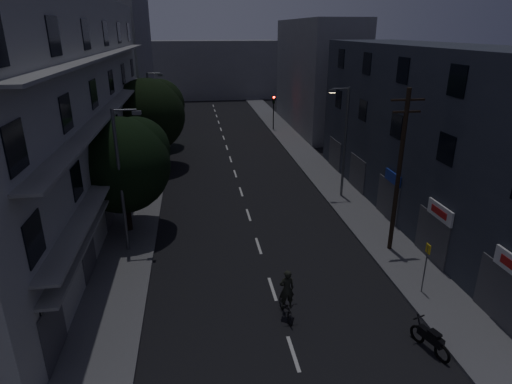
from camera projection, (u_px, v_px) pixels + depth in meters
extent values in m
plane|color=black|center=(235.00, 172.00, 37.98)|extent=(160.00, 160.00, 0.00)
cube|color=#565659|center=(148.00, 175.00, 36.93)|extent=(3.00, 90.00, 0.15)
cube|color=#565659|center=(316.00, 167.00, 38.97)|extent=(3.00, 90.00, 0.15)
cube|color=beige|center=(293.00, 353.00, 16.72)|extent=(0.15, 2.00, 0.01)
cube|color=beige|center=(272.00, 289.00, 20.88)|extent=(0.15, 2.00, 0.01)
cube|color=beige|center=(258.00, 246.00, 25.04)|extent=(0.15, 2.00, 0.01)
cube|color=beige|center=(249.00, 215.00, 29.19)|extent=(0.15, 2.00, 0.01)
cube|color=beige|center=(241.00, 192.00, 33.35)|extent=(0.15, 2.00, 0.01)
cube|color=beige|center=(235.00, 174.00, 37.51)|extent=(0.15, 2.00, 0.01)
cube|color=beige|center=(231.00, 159.00, 41.67)|extent=(0.15, 2.00, 0.01)
cube|color=beige|center=(227.00, 147.00, 45.83)|extent=(0.15, 2.00, 0.01)
cube|color=beige|center=(224.00, 138.00, 49.99)|extent=(0.15, 2.00, 0.01)
cube|color=beige|center=(221.00, 129.00, 54.15)|extent=(0.15, 2.00, 0.01)
cube|color=beige|center=(219.00, 122.00, 58.31)|extent=(0.15, 2.00, 0.01)
cube|color=beige|center=(217.00, 116.00, 62.47)|extent=(0.15, 2.00, 0.01)
cube|color=beige|center=(215.00, 110.00, 66.62)|extent=(0.15, 2.00, 0.01)
cube|color=beige|center=(213.00, 106.00, 70.78)|extent=(0.15, 2.00, 0.01)
cube|color=#A4A49F|center=(57.00, 111.00, 27.37)|extent=(6.00, 36.00, 14.00)
cube|color=black|center=(50.00, 316.00, 15.70)|extent=(0.06, 1.60, 1.60)
cube|color=black|center=(86.00, 241.00, 21.25)|extent=(0.06, 1.60, 1.60)
cube|color=black|center=(108.00, 197.00, 26.79)|extent=(0.06, 1.60, 1.60)
cube|color=black|center=(121.00, 169.00, 32.34)|extent=(0.06, 1.60, 1.60)
cube|color=black|center=(131.00, 148.00, 37.88)|extent=(0.06, 1.60, 1.60)
cube|color=black|center=(139.00, 133.00, 43.43)|extent=(0.06, 1.60, 1.60)
cube|color=black|center=(34.00, 239.00, 14.56)|extent=(0.06, 1.60, 1.60)
cube|color=black|center=(77.00, 181.00, 20.11)|extent=(0.06, 1.60, 1.60)
cube|color=black|center=(101.00, 148.00, 25.65)|extent=(0.06, 1.60, 1.60)
cube|color=black|center=(117.00, 127.00, 31.20)|extent=(0.06, 1.60, 1.60)
cube|color=black|center=(127.00, 112.00, 36.74)|extent=(0.06, 1.60, 1.60)
cube|color=black|center=(135.00, 101.00, 42.29)|extent=(0.06, 1.60, 1.60)
cube|color=black|center=(15.00, 147.00, 13.42)|extent=(0.06, 1.60, 1.60)
cube|color=black|center=(66.00, 113.00, 18.97)|extent=(0.06, 1.60, 1.60)
cube|color=black|center=(94.00, 94.00, 24.51)|extent=(0.06, 1.60, 1.60)
cube|color=black|center=(111.00, 82.00, 30.06)|extent=(0.06, 1.60, 1.60)
cube|color=black|center=(123.00, 74.00, 35.60)|extent=(0.06, 1.60, 1.60)
cube|color=black|center=(132.00, 68.00, 41.15)|extent=(0.06, 1.60, 1.60)
cube|color=black|center=(54.00, 36.00, 17.83)|extent=(0.06, 1.60, 1.60)
cube|color=black|center=(86.00, 35.00, 23.37)|extent=(0.06, 1.60, 1.60)
cube|color=black|center=(106.00, 33.00, 28.92)|extent=(0.06, 1.60, 1.60)
cube|color=black|center=(119.00, 33.00, 34.46)|extent=(0.06, 1.60, 1.60)
cube|color=black|center=(129.00, 32.00, 40.01)|extent=(0.06, 1.60, 1.60)
cube|color=gray|center=(119.00, 154.00, 28.92)|extent=(1.00, 32.40, 0.12)
cube|color=gray|center=(113.00, 106.00, 27.78)|extent=(1.00, 32.40, 0.12)
cube|color=gray|center=(107.00, 54.00, 26.64)|extent=(1.00, 32.40, 0.12)
cube|color=gray|center=(119.00, 166.00, 29.23)|extent=(0.80, 32.40, 0.12)
cube|color=#424247|center=(53.00, 330.00, 15.92)|extent=(0.06, 2.40, 2.40)
cube|color=#424247|center=(88.00, 252.00, 21.46)|extent=(0.06, 2.40, 2.40)
cube|color=#424247|center=(109.00, 206.00, 27.01)|extent=(0.06, 2.40, 2.40)
cube|color=#424247|center=(122.00, 176.00, 32.56)|extent=(0.06, 2.40, 2.40)
cube|color=#424247|center=(132.00, 155.00, 38.10)|extent=(0.06, 2.40, 2.40)
cube|color=#424247|center=(139.00, 139.00, 43.65)|extent=(0.06, 2.40, 2.40)
cube|color=#2B2F3A|center=(436.00, 135.00, 27.49)|extent=(6.00, 28.00, 11.00)
cube|color=black|center=(446.00, 149.00, 21.24)|extent=(0.06, 1.40, 1.50)
cube|color=black|center=(396.00, 126.00, 26.33)|extent=(0.06, 1.40, 1.50)
cube|color=black|center=(363.00, 110.00, 31.41)|extent=(0.06, 1.40, 1.50)
cube|color=black|center=(338.00, 99.00, 36.49)|extent=(0.06, 1.40, 1.50)
cube|color=black|center=(457.00, 81.00, 20.07)|extent=(0.06, 1.40, 1.50)
cube|color=black|center=(403.00, 70.00, 25.15)|extent=(0.06, 1.40, 1.50)
cube|color=black|center=(367.00, 64.00, 30.23)|extent=(0.06, 1.40, 1.50)
cube|color=black|center=(341.00, 59.00, 35.32)|extent=(0.06, 1.40, 1.50)
cube|color=#424247|center=(501.00, 296.00, 17.91)|extent=(0.06, 3.00, 2.60)
cube|color=#424247|center=(432.00, 237.00, 22.99)|extent=(0.06, 3.00, 2.60)
cube|color=#424247|center=(388.00, 200.00, 28.07)|extent=(0.06, 3.00, 2.60)
cube|color=#424247|center=(357.00, 173.00, 33.16)|extent=(0.06, 3.00, 2.60)
cube|color=#424247|center=(335.00, 154.00, 38.24)|extent=(0.06, 3.00, 2.60)
cube|color=silver|center=(440.00, 212.00, 21.91)|extent=(0.12, 2.20, 0.80)
cube|color=#B21414|center=(439.00, 212.00, 21.90)|extent=(0.02, 1.40, 0.36)
cube|color=navy|center=(393.00, 178.00, 27.00)|extent=(0.12, 2.00, 0.70)
cube|color=slate|center=(122.00, 61.00, 54.74)|extent=(6.00, 20.00, 16.00)
cube|color=slate|center=(316.00, 75.00, 53.01)|extent=(6.00, 20.00, 13.00)
cube|color=slate|center=(209.00, 69.00, 77.78)|extent=(24.00, 8.00, 10.00)
cylinder|color=black|center=(126.00, 201.00, 26.10)|extent=(0.44, 0.44, 3.81)
sphere|color=black|center=(122.00, 165.00, 25.28)|extent=(5.72, 5.72, 5.72)
sphere|color=black|center=(137.00, 150.00, 25.81)|extent=(4.00, 4.00, 4.00)
sphere|color=black|center=(107.00, 162.00, 24.50)|extent=(3.72, 3.72, 3.72)
cylinder|color=black|center=(151.00, 144.00, 38.29)|extent=(0.44, 0.44, 4.24)
sphere|color=black|center=(148.00, 115.00, 37.38)|extent=(6.39, 6.39, 6.39)
sphere|color=black|center=(159.00, 104.00, 37.96)|extent=(4.47, 4.47, 4.47)
sphere|color=black|center=(137.00, 111.00, 36.51)|extent=(4.15, 4.15, 4.15)
cylinder|color=black|center=(155.00, 129.00, 45.04)|extent=(0.44, 0.44, 3.75)
sphere|color=black|center=(154.00, 108.00, 44.23)|extent=(5.59, 5.59, 5.59)
sphere|color=black|center=(162.00, 100.00, 44.75)|extent=(3.92, 3.92, 3.92)
sphere|color=black|center=(146.00, 105.00, 43.47)|extent=(3.64, 3.64, 3.64)
cylinder|color=black|center=(273.00, 116.00, 52.96)|extent=(0.12, 0.12, 3.20)
cube|color=black|center=(274.00, 100.00, 52.23)|extent=(0.28, 0.22, 0.90)
sphere|color=#FF0C05|center=(274.00, 97.00, 51.97)|extent=(0.22, 0.22, 0.22)
sphere|color=#3F330C|center=(274.00, 100.00, 52.08)|extent=(0.22, 0.22, 0.22)
sphere|color=black|center=(274.00, 102.00, 52.19)|extent=(0.22, 0.22, 0.22)
cylinder|color=black|center=(166.00, 123.00, 49.05)|extent=(0.12, 0.12, 3.20)
cube|color=black|center=(164.00, 105.00, 48.32)|extent=(0.28, 0.22, 0.90)
sphere|color=black|center=(164.00, 103.00, 48.06)|extent=(0.22, 0.22, 0.22)
sphere|color=#3F330C|center=(164.00, 105.00, 48.17)|extent=(0.22, 0.22, 0.22)
sphere|color=#0CFF26|center=(164.00, 108.00, 48.28)|extent=(0.22, 0.22, 0.22)
cylinder|color=#5C5D63|center=(121.00, 183.00, 22.92)|extent=(0.18, 0.18, 8.00)
cylinder|color=#5C5D63|center=(124.00, 110.00, 21.61)|extent=(1.20, 0.10, 0.10)
cube|color=#5C5D63|center=(137.00, 113.00, 21.75)|extent=(0.45, 0.25, 0.18)
cube|color=#4C4C4C|center=(137.00, 115.00, 21.78)|extent=(0.35, 0.18, 0.04)
cylinder|color=#5A5D62|center=(345.00, 144.00, 30.82)|extent=(0.18, 0.18, 8.00)
cylinder|color=#5A5D62|center=(341.00, 89.00, 29.35)|extent=(1.20, 0.10, 0.10)
cube|color=#5A5D62|center=(332.00, 91.00, 29.32)|extent=(0.45, 0.25, 0.18)
cube|color=#FFD88C|center=(332.00, 93.00, 29.36)|extent=(0.35, 0.18, 0.04)
cylinder|color=#53565B|center=(151.00, 116.00, 40.83)|extent=(0.18, 0.18, 8.00)
cylinder|color=#53565B|center=(154.00, 73.00, 39.52)|extent=(1.20, 0.10, 0.10)
cube|color=#53565B|center=(160.00, 75.00, 39.65)|extent=(0.45, 0.25, 0.18)
cube|color=#4C4C4C|center=(160.00, 76.00, 39.69)|extent=(0.35, 0.18, 0.04)
cylinder|color=black|center=(399.00, 173.00, 22.86)|extent=(0.24, 0.24, 9.00)
cube|color=black|center=(408.00, 100.00, 21.47)|extent=(1.80, 0.10, 0.10)
cube|color=black|center=(406.00, 112.00, 21.69)|extent=(1.50, 0.10, 0.10)
cylinder|color=#595B60|center=(425.00, 269.00, 19.97)|extent=(0.06, 0.06, 2.50)
cube|color=yellow|center=(428.00, 249.00, 19.60)|extent=(0.05, 0.35, 0.45)
torus|color=black|center=(442.00, 354.00, 16.27)|extent=(0.33, 0.74, 0.74)
torus|color=black|center=(417.00, 334.00, 17.32)|extent=(0.33, 0.74, 0.74)
cube|color=black|center=(431.00, 337.00, 16.67)|extent=(0.60, 1.18, 0.37)
cube|color=black|center=(435.00, 333.00, 16.45)|extent=(0.44, 0.54, 0.10)
cylinder|color=black|center=(420.00, 325.00, 17.11)|extent=(0.20, 0.45, 0.88)
cube|color=black|center=(419.00, 317.00, 17.09)|extent=(0.56, 0.21, 0.04)
imported|color=black|center=(286.00, 307.00, 18.71)|extent=(0.82, 1.90, 0.97)
imported|color=black|center=(287.00, 289.00, 18.38)|extent=(0.72, 0.51, 1.85)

